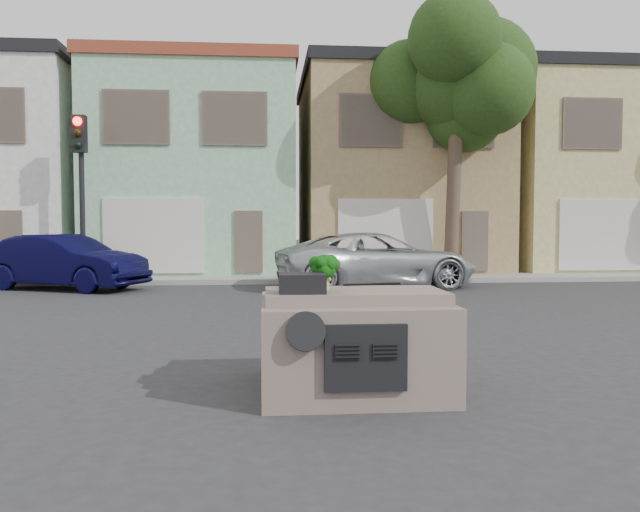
{
  "coord_description": "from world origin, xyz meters",
  "views": [
    {
      "loc": [
        -0.94,
        -9.78,
        1.84
      ],
      "look_at": [
        -0.07,
        0.5,
        1.3
      ],
      "focal_mm": 35.0,
      "sensor_mm": 36.0,
      "label": 1
    }
  ],
  "objects": [
    {
      "name": "tree_near",
      "position": [
        5.0,
        9.8,
        4.25
      ],
      "size": [
        4.4,
        4.0,
        8.5
      ],
      "primitive_type": "cube",
      "color": "#254115",
      "rests_on": "ground"
    },
    {
      "name": "wiper_arm",
      "position": [
        0.28,
        -2.62,
        1.13
      ],
      "size": [
        0.69,
        0.15,
        0.02
      ],
      "primitive_type": "cube",
      "rotation": [
        0.0,
        0.0,
        0.17
      ],
      "color": "black",
      "rests_on": "car_dashboard"
    },
    {
      "name": "instrument_hump",
      "position": [
        -0.58,
        -3.35,
        1.22
      ],
      "size": [
        0.48,
        0.38,
        0.2
      ],
      "primitive_type": "cube",
      "color": "black",
      "rests_on": "car_dashboard"
    },
    {
      "name": "ground_plane",
      "position": [
        0.0,
        0.0,
        0.0
      ],
      "size": [
        120.0,
        120.0,
        0.0
      ],
      "primitive_type": "plane",
      "color": "#303033",
      "rests_on": "ground"
    },
    {
      "name": "sidewalk",
      "position": [
        0.0,
        10.5,
        0.07
      ],
      "size": [
        40.0,
        3.0,
        0.15
      ],
      "primitive_type": "cube",
      "color": "gray",
      "rests_on": "ground"
    },
    {
      "name": "car_dashboard",
      "position": [
        0.0,
        -3.0,
        0.56
      ],
      "size": [
        2.0,
        1.8,
        1.12
      ],
      "primitive_type": "cube",
      "color": "#79675E",
      "rests_on": "ground"
    },
    {
      "name": "silver_pickup",
      "position": [
        2.18,
        7.76,
        0.0
      ],
      "size": [
        6.07,
        3.58,
        1.58
      ],
      "primitive_type": "imported",
      "rotation": [
        0.0,
        0.0,
        1.75
      ],
      "color": "silver",
      "rests_on": "ground"
    },
    {
      "name": "traffic_signal",
      "position": [
        -6.5,
        9.5,
        2.55
      ],
      "size": [
        0.4,
        0.4,
        5.1
      ],
      "primitive_type": "cube",
      "color": "black",
      "rests_on": "ground"
    },
    {
      "name": "townhouse_tan",
      "position": [
        4.0,
        14.5,
        3.77
      ],
      "size": [
        7.2,
        8.2,
        7.55
      ],
      "primitive_type": "cube",
      "color": "#9E8257",
      "rests_on": "ground"
    },
    {
      "name": "townhouse_mint",
      "position": [
        -3.5,
        14.5,
        3.77
      ],
      "size": [
        7.2,
        8.2,
        7.55
      ],
      "primitive_type": "cube",
      "color": "#93C89C",
      "rests_on": "ground"
    },
    {
      "name": "townhouse_beige",
      "position": [
        11.5,
        14.5,
        3.77
      ],
      "size": [
        7.2,
        8.2,
        7.55
      ],
      "primitive_type": "cube",
      "color": "#CDBE79",
      "rests_on": "ground"
    },
    {
      "name": "broccoli",
      "position": [
        -0.32,
        -3.08,
        1.32
      ],
      "size": [
        0.39,
        0.39,
        0.39
      ],
      "primitive_type": "cube",
      "rotation": [
        0.0,
        0.0,
        0.24
      ],
      "color": "#0B3909",
      "rests_on": "car_dashboard"
    },
    {
      "name": "navy_sedan",
      "position": [
        -6.57,
        8.06,
        0.0
      ],
      "size": [
        4.91,
        3.34,
        1.53
      ],
      "primitive_type": "imported",
      "rotation": [
        0.0,
        0.0,
        1.16
      ],
      "color": "black",
      "rests_on": "ground"
    }
  ]
}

